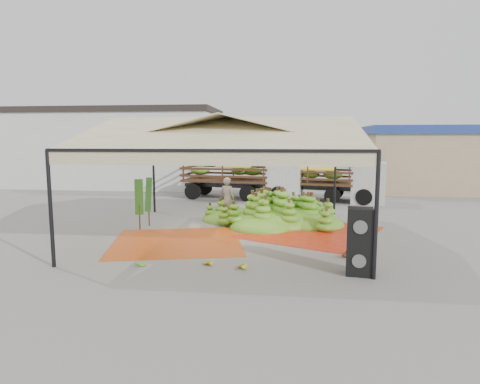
# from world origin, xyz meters

# --- Properties ---
(ground) EXTENTS (90.00, 90.00, 0.00)m
(ground) POSITION_xyz_m (0.00, 0.00, 0.00)
(ground) COLOR slate
(ground) RESTS_ON ground
(canopy_tent) EXTENTS (8.10, 8.10, 4.00)m
(canopy_tent) POSITION_xyz_m (0.00, 0.00, 3.30)
(canopy_tent) COLOR black
(canopy_tent) RESTS_ON ground
(building_white) EXTENTS (14.30, 6.30, 5.40)m
(building_white) POSITION_xyz_m (-10.00, 14.00, 2.71)
(building_white) COLOR silver
(building_white) RESTS_ON ground
(building_tan) EXTENTS (6.30, 5.30, 4.10)m
(building_tan) POSITION_xyz_m (10.00, 13.00, 2.07)
(building_tan) COLOR tan
(building_tan) RESTS_ON ground
(tarp_left) EXTENTS (4.79, 4.65, 0.01)m
(tarp_left) POSITION_xyz_m (-1.54, -1.15, 0.01)
(tarp_left) COLOR #C44012
(tarp_left) RESTS_ON ground
(tarp_right) EXTENTS (5.61, 5.71, 0.01)m
(tarp_right) POSITION_xyz_m (2.80, 0.74, 0.01)
(tarp_right) COLOR red
(tarp_right) RESTS_ON ground
(banana_heap) EXTENTS (7.36, 6.84, 1.26)m
(banana_heap) POSITION_xyz_m (1.45, 2.21, 0.63)
(banana_heap) COLOR #387E1A
(banana_heap) RESTS_ON ground
(hand_yellow_a) EXTENTS (0.61, 0.56, 0.22)m
(hand_yellow_a) POSITION_xyz_m (0.78, -3.70, 0.11)
(hand_yellow_a) COLOR gold
(hand_yellow_a) RESTS_ON ground
(hand_yellow_b) EXTENTS (0.59, 0.58, 0.21)m
(hand_yellow_b) POSITION_xyz_m (-0.11, -3.51, 0.10)
(hand_yellow_b) COLOR gold
(hand_yellow_b) RESTS_ON ground
(hand_red_a) EXTENTS (0.52, 0.44, 0.22)m
(hand_red_a) POSITION_xyz_m (3.50, -2.33, 0.11)
(hand_red_a) COLOR #5C2F15
(hand_red_a) RESTS_ON ground
(hand_red_b) EXTENTS (0.53, 0.47, 0.21)m
(hand_red_b) POSITION_xyz_m (3.70, -1.94, 0.10)
(hand_red_b) COLOR #5E2915
(hand_red_b) RESTS_ON ground
(hand_green) EXTENTS (0.50, 0.49, 0.18)m
(hand_green) POSITION_xyz_m (-1.84, -3.64, 0.09)
(hand_green) COLOR #3D7919
(hand_green) RESTS_ON ground
(hanging_bunches) EXTENTS (4.74, 0.24, 0.20)m
(hanging_bunches) POSITION_xyz_m (0.31, -0.44, 2.62)
(hanging_bunches) COLOR #4D7217
(hanging_bunches) RESTS_ON ground
(speaker_stack) EXTENTS (0.66, 0.60, 1.64)m
(speaker_stack) POSITION_xyz_m (3.70, -3.70, 0.82)
(speaker_stack) COLOR black
(speaker_stack) RESTS_ON ground
(banana_leaves) EXTENTS (0.96, 1.36, 3.70)m
(banana_leaves) POSITION_xyz_m (-3.26, 0.60, 0.00)
(banana_leaves) COLOR #307B20
(banana_leaves) RESTS_ON ground
(vendor) EXTENTS (0.74, 0.60, 1.75)m
(vendor) POSITION_xyz_m (-0.46, 2.64, 0.88)
(vendor) COLOR gray
(vendor) RESTS_ON ground
(truck_left) EXTENTS (6.75, 3.09, 2.23)m
(truck_left) POSITION_xyz_m (-0.23, 8.62, 1.38)
(truck_left) COLOR #4C2B19
(truck_left) RESTS_ON ground
(truck_right) EXTENTS (6.43, 3.39, 2.10)m
(truck_right) POSITION_xyz_m (4.26, 8.37, 1.29)
(truck_right) COLOR #4E281A
(truck_right) RESTS_ON ground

